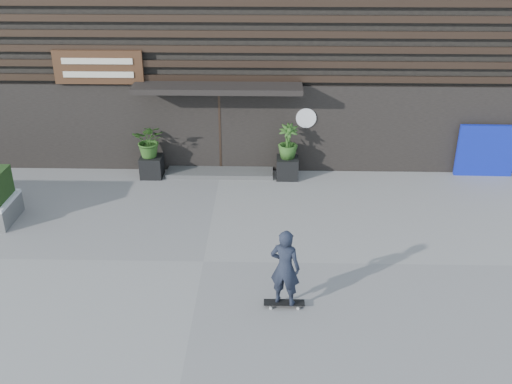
{
  "coord_description": "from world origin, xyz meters",
  "views": [
    {
      "loc": [
        1.39,
        -10.79,
        6.93
      ],
      "look_at": [
        1.1,
        1.19,
        1.1
      ],
      "focal_mm": 41.67,
      "sensor_mm": 36.0,
      "label": 1
    }
  ],
  "objects_px": {
    "planter_pot_left": "(152,166)",
    "blue_tarp": "(486,151)",
    "skateboarder": "(285,268)",
    "planter_pot_right": "(287,168)"
  },
  "relations": [
    {
      "from": "planter_pot_left",
      "to": "skateboarder",
      "type": "distance_m",
      "value": 6.97
    },
    {
      "from": "planter_pot_left",
      "to": "blue_tarp",
      "type": "xyz_separation_m",
      "value": [
        9.33,
        0.3,
        0.45
      ]
    },
    {
      "from": "planter_pot_left",
      "to": "planter_pot_right",
      "type": "relative_size",
      "value": 1.0
    },
    {
      "from": "planter_pot_right",
      "to": "skateboarder",
      "type": "distance_m",
      "value": 5.96
    },
    {
      "from": "planter_pot_left",
      "to": "skateboarder",
      "type": "xyz_separation_m",
      "value": [
        3.61,
        -5.93,
        0.57
      ]
    },
    {
      "from": "planter_pot_right",
      "to": "skateboarder",
      "type": "xyz_separation_m",
      "value": [
        -0.19,
        -5.93,
        0.57
      ]
    },
    {
      "from": "planter_pot_right",
      "to": "blue_tarp",
      "type": "height_order",
      "value": "blue_tarp"
    },
    {
      "from": "planter_pot_left",
      "to": "skateboarder",
      "type": "height_order",
      "value": "skateboarder"
    },
    {
      "from": "skateboarder",
      "to": "blue_tarp",
      "type": "bearing_deg",
      "value": 47.48
    },
    {
      "from": "skateboarder",
      "to": "planter_pot_left",
      "type": "bearing_deg",
      "value": 121.3
    }
  ]
}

